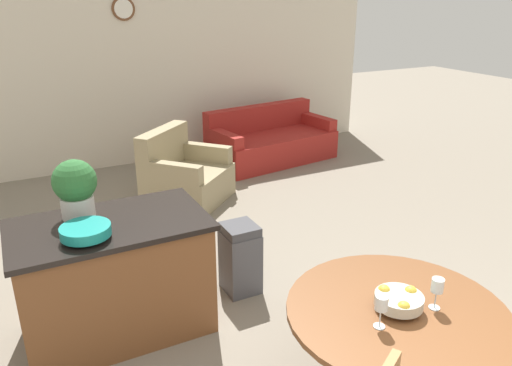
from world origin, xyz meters
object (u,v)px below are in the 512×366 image
dining_table (395,333)px  wine_glass_left (381,305)px  potted_plant (75,187)px  couch (270,142)px  kitchen_island (115,278)px  armchair (185,178)px  trash_bin (240,258)px  teal_bowl (86,231)px  fruit_bowl (399,300)px  wine_glass_right (437,287)px

dining_table → wine_glass_left: (-0.20, -0.07, 0.31)m
potted_plant → couch: 4.38m
kitchen_island → armchair: kitchen_island is taller
wine_glass_left → potted_plant: potted_plant is taller
wine_glass_left → potted_plant: (-1.24, 1.81, 0.26)m
trash_bin → couch: 3.60m
teal_bowl → kitchen_island: bearing=45.8°
dining_table → armchair: size_ratio=1.01×
dining_table → trash_bin: bearing=97.8°
fruit_bowl → trash_bin: bearing=97.9°
fruit_bowl → armchair: 3.76m
wine_glass_right → armchair: bearing=92.4°
teal_bowl → armchair: (1.49, 2.37, -0.66)m
teal_bowl → armchair: teal_bowl is taller
trash_bin → armchair: armchair is taller
wine_glass_right → teal_bowl: bearing=138.8°
fruit_bowl → wine_glass_right: size_ratio=1.43×
potted_plant → armchair: 2.62m
wine_glass_left → kitchen_island: size_ratio=0.14×
potted_plant → trash_bin: (1.22, -0.12, -0.83)m
couch → trash_bin: bearing=-130.6°
fruit_bowl → armchair: armchair is taller
teal_bowl → couch: 4.62m
wine_glass_left → trash_bin: bearing=90.8°
fruit_bowl → trash_bin: 1.70m
wine_glass_right → wine_glass_left: bearing=178.5°
potted_plant → couch: bearing=42.4°
wine_glass_right → kitchen_island: wine_glass_right is taller
armchair → wine_glass_right: bearing=-129.2°
couch → kitchen_island: bearing=-141.9°
kitchen_island → potted_plant: potted_plant is taller
dining_table → wine_glass_right: wine_glass_right is taller
trash_bin → armchair: size_ratio=0.49×
kitchen_island → trash_bin: size_ratio=2.22×
dining_table → fruit_bowl: size_ratio=4.64×
kitchen_island → teal_bowl: size_ratio=4.17×
dining_table → trash_bin: (-0.22, 1.62, -0.26)m
fruit_bowl → teal_bowl: 2.00m
fruit_bowl → wine_glass_right: 0.22m
wine_glass_right → couch: wine_glass_right is taller
wine_glass_left → couch: (1.93, 4.71, -0.60)m
kitchen_island → potted_plant: 0.73m
couch → wine_glass_left: bearing=-120.0°
teal_bowl → couch: size_ratio=0.17×
dining_table → wine_glass_right: 0.37m
teal_bowl → trash_bin: size_ratio=0.53×
kitchen_island → teal_bowl: 0.57m
dining_table → couch: size_ratio=0.64×
wine_glass_left → kitchen_island: (-1.08, 1.62, -0.42)m
teal_bowl → trash_bin: bearing=11.8°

